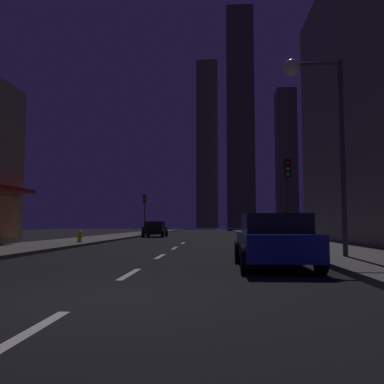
{
  "coord_description": "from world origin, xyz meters",
  "views": [
    {
      "loc": [
        2.01,
        -6.26,
        1.17
      ],
      "look_at": [
        0.0,
        28.48,
        3.98
      ],
      "focal_mm": 37.67,
      "sensor_mm": 36.0,
      "label": 1
    }
  ],
  "objects_px": {
    "car_parked_near": "(274,240)",
    "traffic_light_near_right": "(287,183)",
    "traffic_light_far_left": "(144,205)",
    "car_parked_far": "(155,229)",
    "fire_hydrant_far_left": "(80,237)",
    "street_lamp_right": "(316,107)"
  },
  "relations": [
    {
      "from": "car_parked_near",
      "to": "traffic_light_near_right",
      "type": "relative_size",
      "value": 1.01
    },
    {
      "from": "car_parked_near",
      "to": "traffic_light_far_left",
      "type": "distance_m",
      "value": 32.66
    },
    {
      "from": "car_parked_far",
      "to": "car_parked_near",
      "type": "bearing_deg",
      "value": -74.72
    },
    {
      "from": "car_parked_near",
      "to": "traffic_light_far_left",
      "type": "xyz_separation_m",
      "value": [
        -9.1,
        31.27,
        2.45
      ]
    },
    {
      "from": "fire_hydrant_far_left",
      "to": "traffic_light_near_right",
      "type": "xyz_separation_m",
      "value": [
        11.4,
        -3.58,
        2.74
      ]
    },
    {
      "from": "car_parked_far",
      "to": "fire_hydrant_far_left",
      "type": "relative_size",
      "value": 6.48
    },
    {
      "from": "car_parked_near",
      "to": "street_lamp_right",
      "type": "height_order",
      "value": "street_lamp_right"
    },
    {
      "from": "traffic_light_far_left",
      "to": "car_parked_far",
      "type": "bearing_deg",
      "value": -68.85
    },
    {
      "from": "car_parked_far",
      "to": "fire_hydrant_far_left",
      "type": "distance_m",
      "value": 14.43
    },
    {
      "from": "street_lamp_right",
      "to": "fire_hydrant_far_left",
      "type": "bearing_deg",
      "value": 138.96
    },
    {
      "from": "traffic_light_near_right",
      "to": "traffic_light_far_left",
      "type": "distance_m",
      "value": 25.26
    },
    {
      "from": "car_parked_near",
      "to": "fire_hydrant_far_left",
      "type": "distance_m",
      "value": 15.39
    },
    {
      "from": "car_parked_near",
      "to": "street_lamp_right",
      "type": "relative_size",
      "value": 0.64
    },
    {
      "from": "traffic_light_far_left",
      "to": "street_lamp_right",
      "type": "relative_size",
      "value": 0.64
    },
    {
      "from": "car_parked_near",
      "to": "traffic_light_far_left",
      "type": "relative_size",
      "value": 1.01
    },
    {
      "from": "car_parked_far",
      "to": "traffic_light_far_left",
      "type": "relative_size",
      "value": 1.01
    },
    {
      "from": "car_parked_far",
      "to": "fire_hydrant_far_left",
      "type": "xyz_separation_m",
      "value": [
        -2.3,
        -14.25,
        -0.29
      ]
    },
    {
      "from": "fire_hydrant_far_left",
      "to": "street_lamp_right",
      "type": "xyz_separation_m",
      "value": [
        11.28,
        -9.82,
        4.61
      ]
    },
    {
      "from": "street_lamp_right",
      "to": "car_parked_near",
      "type": "bearing_deg",
      "value": -127.85
    },
    {
      "from": "car_parked_near",
      "to": "fire_hydrant_far_left",
      "type": "bearing_deg",
      "value": 128.11
    },
    {
      "from": "car_parked_far",
      "to": "traffic_light_near_right",
      "type": "relative_size",
      "value": 1.01
    },
    {
      "from": "traffic_light_near_right",
      "to": "street_lamp_right",
      "type": "bearing_deg",
      "value": -91.1
    }
  ]
}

